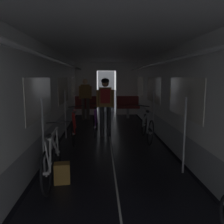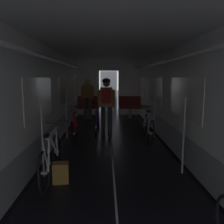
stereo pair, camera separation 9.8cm
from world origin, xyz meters
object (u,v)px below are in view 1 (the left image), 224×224
(person_cyclist_aisle, at_px, (105,101))
(bicycle_purple_in_aisle, at_px, (96,122))
(bench_seat_far_right, at_px, (128,105))
(bench_seat_far_left, at_px, (86,105))
(bicycle_white, at_px, (52,159))
(bicycle_silver, at_px, (147,127))
(bicycle_red, at_px, (73,128))
(backpack_on_floor, at_px, (62,173))
(person_standing_near_bench, at_px, (85,96))

(person_cyclist_aisle, height_order, bicycle_purple_in_aisle, person_cyclist_aisle)
(bench_seat_far_right, height_order, bicycle_purple_in_aisle, bench_seat_far_right)
(bench_seat_far_right, bearing_deg, bench_seat_far_left, 180.00)
(bench_seat_far_left, relative_size, bicycle_white, 0.58)
(bench_seat_far_right, xyz_separation_m, bicycle_silver, (0.13, -3.68, -0.19))
(bicycle_red, relative_size, person_cyclist_aisle, 0.98)
(bench_seat_far_right, height_order, bicycle_silver, same)
(bicycle_red, xyz_separation_m, backpack_on_floor, (0.11, -2.56, -0.21))
(bench_seat_far_left, bearing_deg, bicycle_purple_in_aisle, -80.68)
(bicycle_red, distance_m, backpack_on_floor, 2.57)
(person_standing_near_bench, bearing_deg, backpack_on_floor, -90.00)
(backpack_on_floor, bearing_deg, bicycle_purple_in_aisle, 81.91)
(bench_seat_far_right, height_order, bicycle_white, bench_seat_far_right)
(bicycle_white, height_order, person_standing_near_bench, person_standing_near_bench)
(bicycle_red, height_order, bicycle_silver, bicycle_silver)
(bench_seat_far_right, height_order, backpack_on_floor, bench_seat_far_right)
(bicycle_silver, distance_m, person_standing_near_bench, 3.87)
(bicycle_red, xyz_separation_m, bicycle_purple_in_aisle, (0.58, 0.81, 0.00))
(person_standing_near_bench, relative_size, backpack_on_floor, 4.96)
(bench_seat_far_left, bearing_deg, person_cyclist_aisle, -76.29)
(bench_seat_far_left, height_order, bicycle_silver, same)
(bicycle_white, bearing_deg, bench_seat_far_right, 72.34)
(bench_seat_far_right, relative_size, bicycle_red, 0.58)
(bicycle_silver, distance_m, bicycle_white, 3.28)
(person_cyclist_aisle, relative_size, person_standing_near_bench, 1.03)
(person_standing_near_bench, xyz_separation_m, backpack_on_floor, (0.00, -5.93, -0.81))
(bench_seat_far_right, bearing_deg, bicycle_purple_in_aisle, -114.19)
(bicycle_silver, relative_size, bicycle_white, 1.00)
(person_cyclist_aisle, height_order, backpack_on_floor, person_cyclist_aisle)
(bicycle_silver, xyz_separation_m, person_standing_near_bench, (-1.93, 3.31, 0.59))
(person_cyclist_aisle, distance_m, backpack_on_floor, 3.32)
(bicycle_red, bearing_deg, bench_seat_far_right, 63.05)
(bench_seat_far_right, xyz_separation_m, bicycle_red, (-1.90, -3.74, -0.19))
(bicycle_silver, relative_size, person_standing_near_bench, 1.00)
(bench_seat_far_left, xyz_separation_m, person_cyclist_aisle, (0.78, -3.20, 0.50))
(bicycle_silver, height_order, backpack_on_floor, bicycle_silver)
(bench_seat_far_left, xyz_separation_m, backpack_on_floor, (0.00, -6.30, -0.40))
(person_cyclist_aisle, bearing_deg, bicycle_white, -107.64)
(bench_seat_far_right, bearing_deg, backpack_on_floor, -105.92)
(bench_seat_far_left, relative_size, bicycle_red, 0.58)
(person_standing_near_bench, distance_m, backpack_on_floor, 5.98)
(bicycle_silver, bearing_deg, bench_seat_far_left, 117.69)
(bicycle_white, bearing_deg, bicycle_silver, 50.08)
(person_cyclist_aisle, bearing_deg, bicycle_red, -148.41)
(bicycle_red, height_order, bicycle_white, bicycle_red)
(bicycle_silver, distance_m, bicycle_purple_in_aisle, 1.63)
(bicycle_red, height_order, person_cyclist_aisle, person_cyclist_aisle)
(bicycle_red, relative_size, backpack_on_floor, 4.98)
(bicycle_red, bearing_deg, bench_seat_far_left, 88.42)
(bicycle_purple_in_aisle, height_order, backpack_on_floor, bicycle_purple_in_aisle)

